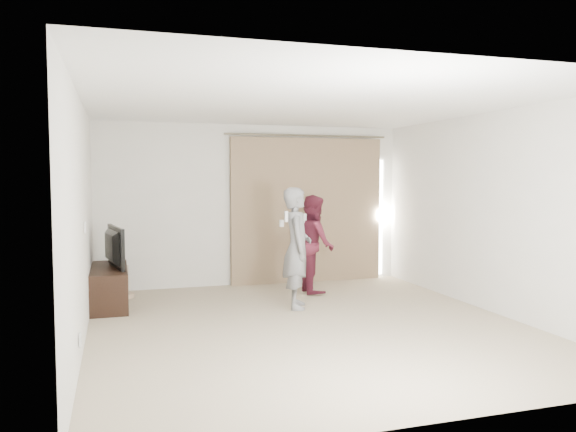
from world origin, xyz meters
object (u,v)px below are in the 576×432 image
object	(u,v)px
tv_console	(109,287)
person_woman	(314,244)
person_man	(297,248)
tv	(108,247)

from	to	relation	value
tv_console	person_woman	bearing A→B (deg)	1.31
person_man	person_woman	distance (m)	1.08
tv_console	tv	bearing A→B (deg)	0.00
person_man	person_woman	world-z (taller)	person_man
tv	person_woman	size ratio (longest dim) A/B	0.65
tv	person_man	distance (m)	2.56
tv	person_man	xyz separation A→B (m)	(2.42, -0.85, 0.00)
tv	person_woman	world-z (taller)	person_woman
person_woman	person_man	bearing A→B (deg)	-121.74
tv_console	tv	distance (m)	0.54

